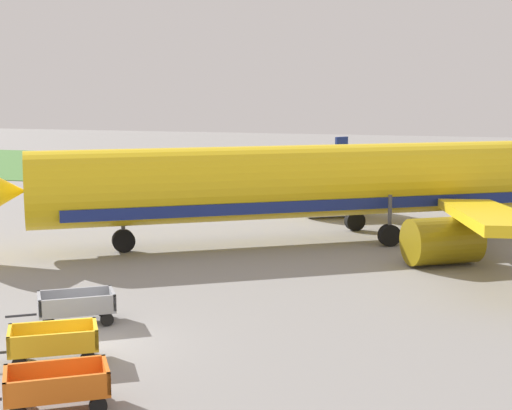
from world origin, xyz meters
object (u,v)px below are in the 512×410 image
(baggage_cart_second_in_row, at_px, (53,343))
(baggage_cart_third_in_row, at_px, (76,306))
(baggage_cart_nearest, at_px, (56,387))
(airplane, at_px, (346,182))

(baggage_cart_second_in_row, relative_size, baggage_cart_third_in_row, 1.02)
(baggage_cart_nearest, xyz_separation_m, baggage_cart_second_in_row, (-1.87, 2.89, 0.00))
(baggage_cart_third_in_row, bearing_deg, baggage_cart_nearest, -63.86)
(baggage_cart_nearest, relative_size, baggage_cart_third_in_row, 1.01)
(baggage_cart_second_in_row, bearing_deg, baggage_cart_third_in_row, 109.95)
(baggage_cart_nearest, relative_size, baggage_cart_second_in_row, 0.99)
(airplane, distance_m, baggage_cart_nearest, 23.90)
(baggage_cart_nearest, distance_m, baggage_cart_second_in_row, 3.45)
(baggage_cart_nearest, xyz_separation_m, baggage_cart_third_in_row, (-3.16, 6.44, 0.00))
(airplane, bearing_deg, baggage_cart_second_in_row, -102.80)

